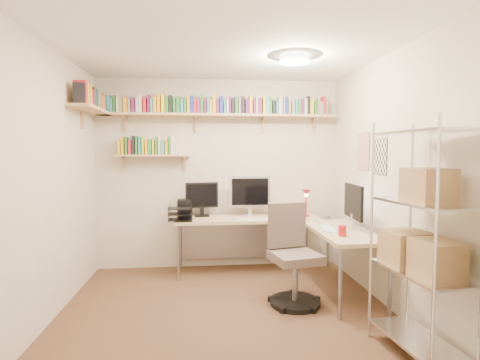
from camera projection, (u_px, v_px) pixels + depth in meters
name	position (u px, v px, depth m)	size (l,w,h in m)	color
ground	(226.00, 311.00, 3.62)	(3.20, 3.20, 0.00)	#4C3720
room_shell	(226.00, 151.00, 3.51)	(3.24, 3.04, 2.52)	beige
wall_shelves	(185.00, 114.00, 4.72)	(3.12, 1.09, 0.80)	#DAAD7B
corner_desk	(260.00, 221.00, 4.56)	(2.18, 1.81, 1.23)	tan
office_chair	(293.00, 262.00, 3.80)	(0.54, 0.54, 1.01)	black
wire_rack	(421.00, 234.00, 2.72)	(0.44, 0.80, 1.77)	silver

